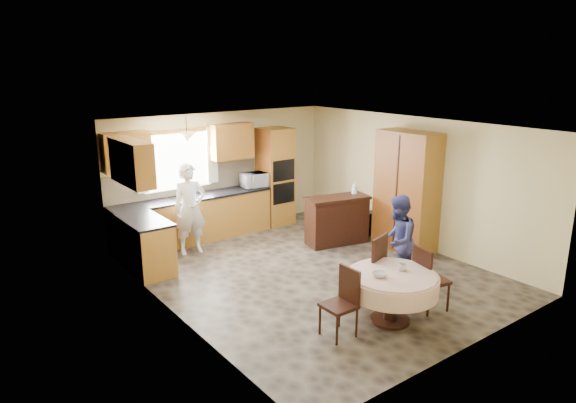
# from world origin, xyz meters

# --- Properties ---
(floor) EXTENTS (5.00, 6.00, 0.01)m
(floor) POSITION_xyz_m (0.00, 0.00, 0.00)
(floor) COLOR brown
(floor) RESTS_ON ground
(ceiling) EXTENTS (5.00, 6.00, 0.01)m
(ceiling) POSITION_xyz_m (0.00, 0.00, 2.50)
(ceiling) COLOR white
(ceiling) RESTS_ON wall_back
(wall_back) EXTENTS (5.00, 0.02, 2.50)m
(wall_back) POSITION_xyz_m (0.00, 3.00, 1.25)
(wall_back) COLOR #CEBE84
(wall_back) RESTS_ON floor
(wall_front) EXTENTS (5.00, 0.02, 2.50)m
(wall_front) POSITION_xyz_m (0.00, -3.00, 1.25)
(wall_front) COLOR #CEBE84
(wall_front) RESTS_ON floor
(wall_left) EXTENTS (0.02, 6.00, 2.50)m
(wall_left) POSITION_xyz_m (-2.50, 0.00, 1.25)
(wall_left) COLOR #CEBE84
(wall_left) RESTS_ON floor
(wall_right) EXTENTS (0.02, 6.00, 2.50)m
(wall_right) POSITION_xyz_m (2.50, 0.00, 1.25)
(wall_right) COLOR #CEBE84
(wall_right) RESTS_ON floor
(window) EXTENTS (1.40, 0.03, 1.10)m
(window) POSITION_xyz_m (-1.00, 2.98, 1.60)
(window) COLOR white
(window) RESTS_ON wall_back
(curtain_left) EXTENTS (0.22, 0.02, 1.15)m
(curtain_left) POSITION_xyz_m (-1.75, 2.93, 1.65)
(curtain_left) COLOR white
(curtain_left) RESTS_ON wall_back
(curtain_right) EXTENTS (0.22, 0.02, 1.15)m
(curtain_right) POSITION_xyz_m (-0.25, 2.93, 1.65)
(curtain_right) COLOR white
(curtain_right) RESTS_ON wall_back
(base_cab_back) EXTENTS (3.30, 0.60, 0.88)m
(base_cab_back) POSITION_xyz_m (-0.85, 2.70, 0.44)
(base_cab_back) COLOR gold
(base_cab_back) RESTS_ON floor
(counter_back) EXTENTS (3.30, 0.64, 0.04)m
(counter_back) POSITION_xyz_m (-0.85, 2.70, 0.90)
(counter_back) COLOR black
(counter_back) RESTS_ON base_cab_back
(base_cab_left) EXTENTS (0.60, 1.20, 0.88)m
(base_cab_left) POSITION_xyz_m (-2.20, 1.80, 0.44)
(base_cab_left) COLOR gold
(base_cab_left) RESTS_ON floor
(counter_left) EXTENTS (0.64, 1.20, 0.04)m
(counter_left) POSITION_xyz_m (-2.20, 1.80, 0.90)
(counter_left) COLOR black
(counter_left) RESTS_ON base_cab_left
(backsplash) EXTENTS (3.30, 0.02, 0.55)m
(backsplash) POSITION_xyz_m (-0.85, 2.99, 1.18)
(backsplash) COLOR tan
(backsplash) RESTS_ON wall_back
(wall_cab_left) EXTENTS (0.85, 0.33, 0.72)m
(wall_cab_left) POSITION_xyz_m (-2.05, 2.83, 1.91)
(wall_cab_left) COLOR #A36C28
(wall_cab_left) RESTS_ON wall_back
(wall_cab_right) EXTENTS (0.90, 0.33, 0.72)m
(wall_cab_right) POSITION_xyz_m (0.15, 2.83, 1.91)
(wall_cab_right) COLOR #A36C28
(wall_cab_right) RESTS_ON wall_back
(wall_cab_side) EXTENTS (0.33, 1.20, 0.72)m
(wall_cab_side) POSITION_xyz_m (-2.33, 1.80, 1.91)
(wall_cab_side) COLOR #A36C28
(wall_cab_side) RESTS_ON wall_left
(oven_tower) EXTENTS (0.66, 0.62, 2.12)m
(oven_tower) POSITION_xyz_m (1.15, 2.69, 1.06)
(oven_tower) COLOR gold
(oven_tower) RESTS_ON floor
(oven_upper) EXTENTS (0.56, 0.01, 0.45)m
(oven_upper) POSITION_xyz_m (1.15, 2.38, 1.25)
(oven_upper) COLOR black
(oven_upper) RESTS_ON oven_tower
(oven_lower) EXTENTS (0.56, 0.01, 0.45)m
(oven_lower) POSITION_xyz_m (1.15, 2.38, 0.75)
(oven_lower) COLOR black
(oven_lower) RESTS_ON oven_tower
(pendant) EXTENTS (0.36, 0.36, 0.18)m
(pendant) POSITION_xyz_m (-1.00, 2.50, 2.12)
(pendant) COLOR beige
(pendant) RESTS_ON ceiling
(sideboard) EXTENTS (1.33, 0.78, 0.89)m
(sideboard) POSITION_xyz_m (1.34, 0.88, 0.45)
(sideboard) COLOR #33160D
(sideboard) RESTS_ON floor
(space_heater) EXTENTS (0.41, 0.34, 0.49)m
(space_heater) POSITION_xyz_m (2.20, 0.88, 0.24)
(space_heater) COLOR black
(space_heater) RESTS_ON floor
(cupboard) EXTENTS (0.59, 1.18, 2.26)m
(cupboard) POSITION_xyz_m (2.22, -0.09, 1.13)
(cupboard) COLOR gold
(cupboard) RESTS_ON floor
(dining_table) EXTENTS (1.25, 1.25, 0.71)m
(dining_table) POSITION_xyz_m (-0.20, -1.95, 0.55)
(dining_table) COLOR #33160D
(dining_table) RESTS_ON floor
(chair_left) EXTENTS (0.40, 0.40, 0.91)m
(chair_left) POSITION_xyz_m (-0.97, -1.81, 0.50)
(chair_left) COLOR #33160D
(chair_left) RESTS_ON floor
(chair_back) EXTENTS (0.57, 0.57, 1.06)m
(chair_back) POSITION_xyz_m (0.02, -1.35, 0.58)
(chair_back) COLOR #33160D
(chair_back) RESTS_ON floor
(chair_right) EXTENTS (0.49, 0.49, 0.96)m
(chair_right) POSITION_xyz_m (0.46, -2.02, 0.53)
(chair_right) COLOR #33160D
(chair_right) RESTS_ON floor
(framed_picture) EXTENTS (0.06, 0.59, 0.49)m
(framed_picture) POSITION_xyz_m (2.47, 0.58, 1.63)
(framed_picture) COLOR gold
(framed_picture) RESTS_ON wall_right
(microwave) EXTENTS (0.57, 0.41, 0.30)m
(microwave) POSITION_xyz_m (0.57, 2.65, 1.07)
(microwave) COLOR silver
(microwave) RESTS_ON counter_back
(person_sink) EXTENTS (0.67, 0.49, 1.71)m
(person_sink) POSITION_xyz_m (-1.19, 2.12, 0.85)
(person_sink) COLOR silver
(person_sink) RESTS_ON floor
(person_dining) EXTENTS (0.90, 0.85, 1.48)m
(person_dining) POSITION_xyz_m (0.80, -1.14, 0.74)
(person_dining) COLOR navy
(person_dining) RESTS_ON floor
(bowl_sideboard) EXTENTS (0.22, 0.22, 0.05)m
(bowl_sideboard) POSITION_xyz_m (0.96, 0.88, 0.92)
(bowl_sideboard) COLOR #B2B2B2
(bowl_sideboard) RESTS_ON sideboard
(bottle_sideboard) EXTENTS (0.15, 0.15, 0.31)m
(bottle_sideboard) POSITION_xyz_m (1.79, 0.88, 1.05)
(bottle_sideboard) COLOR silver
(bottle_sideboard) RESTS_ON sideboard
(cup_table) EXTENTS (0.14, 0.14, 0.10)m
(cup_table) POSITION_xyz_m (-0.02, -1.95, 0.76)
(cup_table) COLOR #B2B2B2
(cup_table) RESTS_ON dining_table
(bowl_table) EXTENTS (0.25, 0.25, 0.06)m
(bowl_table) POSITION_xyz_m (-0.42, -1.92, 0.74)
(bowl_table) COLOR #B2B2B2
(bowl_table) RESTS_ON dining_table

